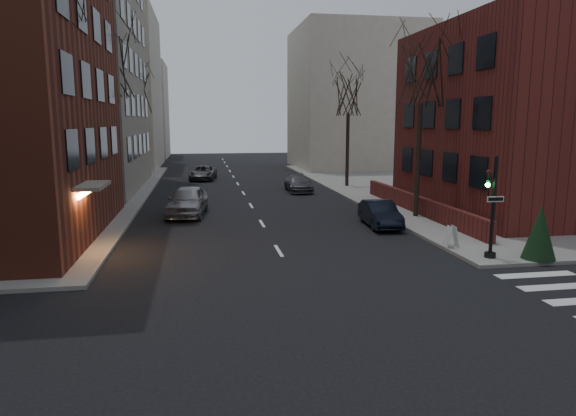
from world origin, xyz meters
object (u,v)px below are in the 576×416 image
Objects in this scene: tree_left_b at (108,66)px; streetlamp_near at (112,143)px; traffic_signal at (491,214)px; car_lane_gray at (298,183)px; parked_sedan at (380,214)px; evergreen_shrub at (540,232)px; tree_left_c at (135,92)px; sandwich_board at (451,236)px; tree_left_a at (58,47)px; car_lane_far at (203,173)px; tree_right_a at (422,73)px; tree_right_b at (349,95)px; car_lane_silver at (187,201)px; streetlamp_far at (146,134)px.

streetlamp_near is at bearing -81.47° from tree_left_b.
traffic_signal is 21.52m from car_lane_gray.
evergreen_shrub is (3.74, -7.67, 0.53)m from parked_sedan.
tree_left_b is at bearing -90.00° from tree_left_c.
sandwich_board is at bearing -80.35° from car_lane_gray.
car_lane_gray is at bearing 50.92° from tree_left_a.
tree_left_c is 37.19m from evergreen_shrub.
tree_left_c is at bearing 91.91° from streetlamp_near.
tree_right_a is at bearing -53.72° from car_lane_far.
tree_right_b is at bearing 45.64° from tree_left_a.
car_lane_far is (-11.78, 7.69, -6.92)m from tree_right_b.
tree_left_a is 0.95× the size of tree_left_b.
car_lane_silver reaches higher than car_lane_gray.
streetlamp_near is at bearing -146.01° from car_lane_gray.
tree_left_a is 28.32m from streetlamp_far.
streetlamp_near is at bearing 161.34° from parked_sedan.
car_lane_silver is 18.67m from evergreen_shrub.
streetlamp_near is 18.79m from car_lane_far.
tree_right_a is at bearing -68.99° from car_lane_gray.
streetlamp_far is at bearing 118.18° from evergreen_shrub.
tree_right_a reaches higher than parked_sedan.
tree_left_c and tree_right_a have the same top height.
car_lane_gray is at bearing 55.09° from car_lane_silver.
car_lane_silver is at bearing -11.80° from streetlamp_near.
tree_left_c is (-16.74, 31.01, 6.12)m from traffic_signal.
tree_left_c is (0.00, 14.00, -0.88)m from tree_left_b.
traffic_signal reaches higher than parked_sedan.
sandwich_board is (15.51, -11.12, -3.63)m from streetlamp_near.
tree_left_c is 4.33m from streetlamp_far.
sandwich_board is (2.98, -19.29, -0.03)m from car_lane_gray.
streetlamp_near is (-17.00, -10.00, -3.35)m from tree_right_b.
streetlamp_far is at bearing 73.30° from tree_left_c.
tree_left_c reaches higher than parked_sedan.
car_lane_gray is at bearing -43.32° from streetlamp_far.
tree_right_a is 1.06× the size of tree_right_b.
traffic_signal reaches higher than car_lane_gray.
tree_left_a is at bearing -168.01° from parked_sedan.
evergreen_shrub is at bearing -15.28° from traffic_signal.
car_lane_silver is at bearing -131.79° from car_lane_gray.
parked_sedan is 1.94× the size of evergreen_shrub.
tree_left_b is at bearing 142.68° from sandwich_board.
car_lane_gray is (8.34, 9.05, -0.22)m from car_lane_silver.
traffic_signal is at bearing -79.47° from car_lane_gray.
car_lane_far reaches higher than sandwich_board.
tree_left_a is 2.32× the size of car_lane_gray.
car_lane_gray is (-3.60, 21.18, -1.27)m from traffic_signal.
tree_left_c is 9.39m from car_lane_far.
car_lane_far is (1.03, 18.56, -0.20)m from car_lane_silver.
tree_left_c reaches higher than evergreen_shrub.
parked_sedan is at bearing 115.98° from evergreen_shrub.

